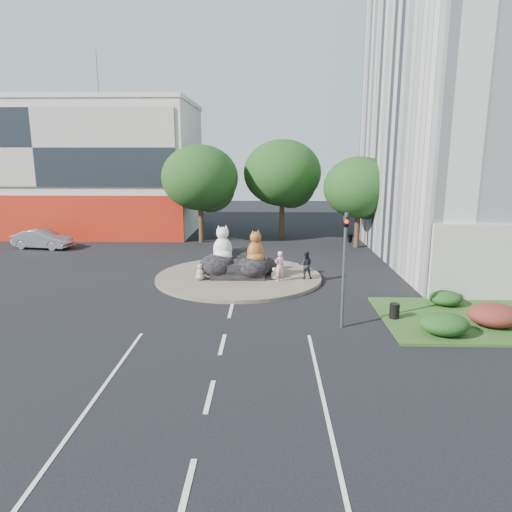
{
  "coord_description": "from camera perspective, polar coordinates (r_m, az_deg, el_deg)",
  "views": [
    {
      "loc": [
        1.78,
        -16.8,
        7.26
      ],
      "look_at": [
        1.13,
        7.27,
        2.0
      ],
      "focal_mm": 32.0,
      "sensor_mm": 36.0,
      "label": 1
    }
  ],
  "objects": [
    {
      "name": "hedge_red",
      "position": [
        22.18,
        27.64,
        -6.57
      ],
      "size": [
        2.2,
        1.76,
        0.99
      ],
      "primitive_type": "ellipsoid",
      "color": "#4D1A14",
      "rests_on": "grass_verge"
    },
    {
      "name": "rock_plinth",
      "position": [
        27.66,
        -2.19,
        -1.51
      ],
      "size": [
        3.2,
        2.6,
        0.9
      ],
      "primitive_type": null,
      "color": "black",
      "rests_on": "roundabout_island"
    },
    {
      "name": "pedestrian_dark",
      "position": [
        26.96,
        6.23,
        -1.11
      ],
      "size": [
        0.83,
        0.66,
        1.66
      ],
      "primitive_type": "imported",
      "rotation": [
        0.0,
        0.0,
        3.18
      ],
      "color": "black",
      "rests_on": "roundabout_island"
    },
    {
      "name": "kitten_white",
      "position": [
        26.82,
        2.28,
        -2.14
      ],
      "size": [
        0.57,
        0.54,
        0.73
      ],
      "primitive_type": null,
      "rotation": [
        0.0,
        0.0,
        0.5
      ],
      "color": "silver",
      "rests_on": "roundabout_island"
    },
    {
      "name": "ground",
      "position": [
        18.39,
        -4.22,
        -10.97
      ],
      "size": [
        120.0,
        120.0,
        0.0
      ],
      "primitive_type": "plane",
      "color": "black",
      "rests_on": "ground"
    },
    {
      "name": "litter_bin",
      "position": [
        21.61,
        16.92,
        -6.58
      ],
      "size": [
        0.5,
        0.5,
        0.68
      ],
      "primitive_type": "cylinder",
      "rotation": [
        0.0,
        0.0,
        -0.13
      ],
      "color": "black",
      "rests_on": "grass_verge"
    },
    {
      "name": "street_lamp",
      "position": [
        27.28,
        25.53,
        5.43
      ],
      "size": [
        2.34,
        0.22,
        8.06
      ],
      "color": "#595B60",
      "rests_on": "ground"
    },
    {
      "name": "tree_right",
      "position": [
        37.67,
        12.83,
        8.02
      ],
      "size": [
        5.7,
        5.7,
        7.3
      ],
      "color": "#382314",
      "rests_on": "ground"
    },
    {
      "name": "traffic_light",
      "position": [
        19.43,
        11.34,
        1.28
      ],
      "size": [
        0.44,
        1.24,
        5.0
      ],
      "color": "#595B60",
      "rests_on": "ground"
    },
    {
      "name": "grass_verge",
      "position": [
        23.42,
        27.55,
        -7.04
      ],
      "size": [
        10.0,
        6.0,
        0.12
      ],
      "primitive_type": "cube",
      "color": "#274818",
      "rests_on": "ground"
    },
    {
      "name": "cat_tabby",
      "position": [
        26.84,
        -0.06,
        1.2
      ],
      "size": [
        1.54,
        1.49,
        1.96
      ],
      "primitive_type": null,
      "rotation": [
        0.0,
        0.0,
        0.56
      ],
      "color": "#CC662A",
      "rests_on": "rock_plinth"
    },
    {
      "name": "hedge_back_green",
      "position": [
        24.26,
        22.62,
        -4.89
      ],
      "size": [
        1.6,
        1.28,
        0.72
      ],
      "primitive_type": "ellipsoid",
      "color": "#133C15",
      "rests_on": "grass_verge"
    },
    {
      "name": "roundabout_island",
      "position": [
        27.8,
        -2.18,
        -2.61
      ],
      "size": [
        10.0,
        10.0,
        0.2
      ],
      "primitive_type": "cylinder",
      "color": "brown",
      "rests_on": "ground"
    },
    {
      "name": "hedge_near_green",
      "position": [
        20.34,
        22.45,
        -7.86
      ],
      "size": [
        2.0,
        1.6,
        0.9
      ],
      "primitive_type": "ellipsoid",
      "color": "#133C15",
      "rests_on": "grass_verge"
    },
    {
      "name": "cat_white",
      "position": [
        27.31,
        -4.2,
        1.6
      ],
      "size": [
        1.47,
        1.32,
        2.19
      ],
      "primitive_type": null,
      "rotation": [
        0.0,
        0.0,
        0.15
      ],
      "color": "silver",
      "rests_on": "rock_plinth"
    },
    {
      "name": "shophouse_block",
      "position": [
        48.91,
        -22.68,
        10.14
      ],
      "size": [
        25.2,
        12.3,
        17.4
      ],
      "color": "beige",
      "rests_on": "ground"
    },
    {
      "name": "tree_mid",
      "position": [
        40.92,
        3.41,
        9.92
      ],
      "size": [
        6.84,
        6.84,
        8.76
      ],
      "color": "#382314",
      "rests_on": "ground"
    },
    {
      "name": "parked_car",
      "position": [
        40.45,
        -25.12,
        1.93
      ],
      "size": [
        4.9,
        2.4,
        1.55
      ],
      "primitive_type": "imported",
      "rotation": [
        0.0,
        0.0,
        1.4
      ],
      "color": "#A8ABB0",
      "rests_on": "ground"
    },
    {
      "name": "pedestrian_pink",
      "position": [
        26.35,
        2.96,
        -1.27
      ],
      "size": [
        0.76,
        0.72,
        1.75
      ],
      "primitive_type": "imported",
      "rotation": [
        0.0,
        0.0,
        3.78
      ],
      "color": "pink",
      "rests_on": "roundabout_island"
    },
    {
      "name": "kitten_calico",
      "position": [
        26.82,
        -6.99,
        -1.92
      ],
      "size": [
        0.78,
        0.74,
        1.0
      ],
      "primitive_type": null,
      "rotation": [
        0.0,
        0.0,
        -0.48
      ],
      "color": "silver",
      "rests_on": "roundabout_island"
    },
    {
      "name": "tree_left",
      "position": [
        39.33,
        -6.89,
        9.31
      ],
      "size": [
        6.46,
        6.46,
        8.27
      ],
      "color": "#382314",
      "rests_on": "ground"
    }
  ]
}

